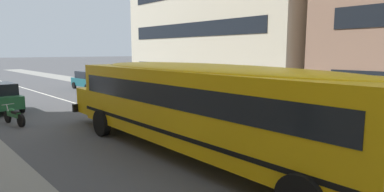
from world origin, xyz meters
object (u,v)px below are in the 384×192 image
school_bus (194,101)px  parked_car_white_mid_block (139,87)px  parked_car_teal_end_of_row (89,80)px  motorcycle_near_kerb (14,116)px

school_bus → parked_car_white_mid_block: size_ratio=3.43×
parked_car_teal_end_of_row → motorcycle_near_kerb: size_ratio=1.99×
school_bus → parked_car_teal_end_of_row: size_ratio=3.46×
parked_car_white_mid_block → parked_car_teal_end_of_row: bearing=178.3°
parked_car_teal_end_of_row → motorcycle_near_kerb: parked_car_teal_end_of_row is taller
school_bus → parked_car_teal_end_of_row: (-20.06, 5.47, -0.96)m
parked_car_white_mid_block → parked_car_teal_end_of_row: (-8.20, -0.15, 0.00)m
school_bus → parked_car_white_mid_block: (-11.86, 5.62, -0.96)m
parked_car_white_mid_block → parked_car_teal_end_of_row: 8.20m
parked_car_teal_end_of_row → motorcycle_near_kerb: 14.38m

